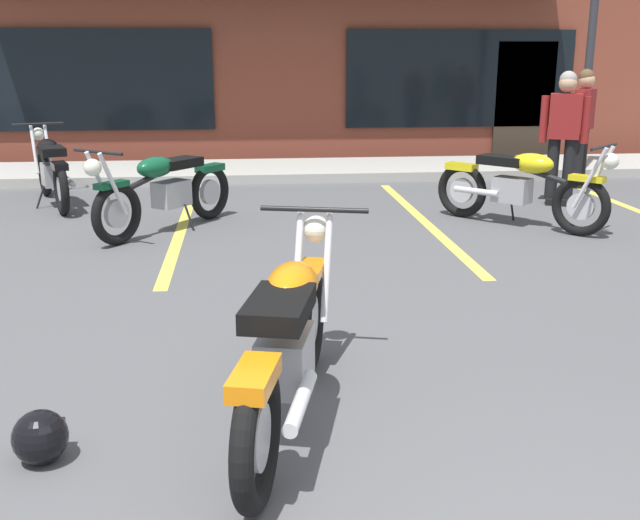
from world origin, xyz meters
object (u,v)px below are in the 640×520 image
object	(u,v)px
motorcycle_green_cafe_racer	(51,169)
motorcycle_silver_naked	(164,189)
helmet_on_pavement	(40,437)
motorcycle_foreground_classic	(289,340)
person_near_building	(583,121)
motorcycle_blue_standard	(521,185)
person_in_shorts_foreground	(564,130)

from	to	relation	value
motorcycle_green_cafe_racer	motorcycle_silver_naked	bearing A→B (deg)	-46.39
helmet_on_pavement	motorcycle_silver_naked	bearing A→B (deg)	88.48
motorcycle_foreground_classic	person_near_building	size ratio (longest dim) A/B	1.24
motorcycle_silver_naked	motorcycle_blue_standard	world-z (taller)	same
motorcycle_blue_standard	person_near_building	world-z (taller)	person_near_building
motorcycle_silver_naked	helmet_on_pavement	size ratio (longest dim) A/B	6.84
person_near_building	motorcycle_blue_standard	bearing A→B (deg)	-126.82
motorcycle_silver_naked	motorcycle_green_cafe_racer	world-z (taller)	same
person_in_shorts_foreground	person_near_building	xyz separation A→B (m)	(0.81, 1.20, 0.00)
person_in_shorts_foreground	person_near_building	bearing A→B (deg)	55.93
person_in_shorts_foreground	motorcycle_silver_naked	bearing A→B (deg)	-168.15
motorcycle_blue_standard	motorcycle_green_cafe_racer	distance (m)	5.80
motorcycle_silver_naked	motorcycle_blue_standard	bearing A→B (deg)	-2.27
motorcycle_foreground_classic	motorcycle_green_cafe_racer	size ratio (longest dim) A/B	1.03
motorcycle_blue_standard	helmet_on_pavement	world-z (taller)	motorcycle_blue_standard
motorcycle_blue_standard	motorcycle_foreground_classic	bearing A→B (deg)	-123.39
motorcycle_green_cafe_racer	person_in_shorts_foreground	world-z (taller)	person_in_shorts_foreground
motorcycle_blue_standard	person_near_building	xyz separation A→B (m)	(1.79, 2.39, 0.49)
motorcycle_green_cafe_racer	helmet_on_pavement	size ratio (longest dim) A/B	7.72
person_near_building	motorcycle_foreground_classic	bearing A→B (deg)	-124.64
motorcycle_foreground_classic	motorcycle_blue_standard	world-z (taller)	same
helmet_on_pavement	person_near_building	bearing A→B (deg)	50.13
motorcycle_blue_standard	motorcycle_silver_naked	bearing A→B (deg)	177.73
motorcycle_foreground_classic	motorcycle_silver_naked	size ratio (longest dim) A/B	1.17
motorcycle_foreground_classic	helmet_on_pavement	bearing A→B (deg)	-167.33
person_in_shorts_foreground	helmet_on_pavement	world-z (taller)	person_in_shorts_foreground
motorcycle_foreground_classic	motorcycle_green_cafe_racer	bearing A→B (deg)	113.33
motorcycle_silver_naked	person_near_building	bearing A→B (deg)	21.34
motorcycle_blue_standard	person_in_shorts_foreground	distance (m)	1.61
person_near_building	helmet_on_pavement	size ratio (longest dim) A/B	6.44
motorcycle_foreground_classic	person_in_shorts_foreground	distance (m)	6.73
motorcycle_blue_standard	helmet_on_pavement	size ratio (longest dim) A/B	6.51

